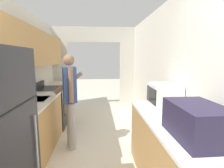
# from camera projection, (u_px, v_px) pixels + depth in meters

# --- Properties ---
(wall_left) EXTENTS (0.38, 6.92, 2.50)m
(wall_left) POSITION_uv_depth(u_px,v_px,m) (16.00, 65.00, 2.84)
(wall_left) COLOR silver
(wall_left) RESTS_ON ground_plane
(wall_right) EXTENTS (0.06, 6.92, 2.50)m
(wall_right) POSITION_uv_depth(u_px,v_px,m) (174.00, 79.00, 2.68)
(wall_right) COLOR silver
(wall_right) RESTS_ON ground_plane
(wall_far_with_doorway) EXTENTS (2.92, 0.06, 2.50)m
(wall_far_with_doorway) POSITION_uv_depth(u_px,v_px,m) (94.00, 62.00, 5.40)
(wall_far_with_doorway) COLOR silver
(wall_far_with_doorway) RESTS_ON ground_plane
(counter_left) EXTENTS (0.62, 3.43, 0.89)m
(counter_left) POSITION_uv_depth(u_px,v_px,m) (43.00, 116.00, 3.40)
(counter_left) COLOR #B2844C
(counter_left) RESTS_ON ground_plane
(counter_right) EXTENTS (0.62, 1.73, 0.89)m
(counter_right) POSITION_uv_depth(u_px,v_px,m) (171.00, 155.00, 2.04)
(counter_right) COLOR #B2844C
(counter_right) RESTS_ON ground_plane
(range_oven) EXTENTS (0.66, 0.79, 1.03)m
(range_oven) POSITION_uv_depth(u_px,v_px,m) (52.00, 107.00, 4.05)
(range_oven) COLOR black
(range_oven) RESTS_ON ground_plane
(person) EXTENTS (0.52, 0.44, 1.63)m
(person) POSITION_uv_depth(u_px,v_px,m) (70.00, 99.00, 3.01)
(person) COLOR #9E9E9E
(person) RESTS_ON ground_plane
(suitcase) EXTENTS (0.39, 0.62, 0.30)m
(suitcase) POSITION_uv_depth(u_px,v_px,m) (196.00, 121.00, 1.50)
(suitcase) COLOR #231E38
(suitcase) RESTS_ON counter_right
(microwave) EXTENTS (0.37, 0.49, 0.32)m
(microwave) POSITION_uv_depth(u_px,v_px,m) (164.00, 95.00, 2.49)
(microwave) COLOR white
(microwave) RESTS_ON counter_right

